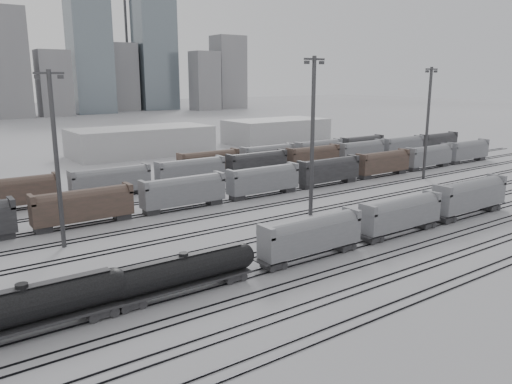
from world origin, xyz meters
TOP-DOWN VIEW (x-y plane):
  - ground at (0.00, 0.00)m, footprint 900.00×900.00m
  - tracks at (0.00, 17.50)m, footprint 220.00×71.50m
  - tank_car_a at (-40.41, 1.00)m, footprint 18.91×3.15m
  - tank_car_b at (-25.01, 1.00)m, footprint 17.23×2.87m
  - hopper_car_a at (-7.46, 1.00)m, footprint 14.63×2.91m
  - hopper_car_b at (9.60, 1.00)m, footprint 14.64×2.91m
  - hopper_car_c at (26.85, 1.00)m, footprint 16.10×3.20m
  - light_mast_b at (-31.29, 23.41)m, footprint 3.69×0.59m
  - light_mast_c at (6.14, 16.35)m, footprint 4.06×0.65m
  - light_mast_d at (47.42, 24.79)m, footprint 3.90×0.62m
  - bg_string_near at (8.00, 32.00)m, footprint 151.00×3.00m
  - bg_string_mid at (18.00, 48.00)m, footprint 151.00×3.00m
  - bg_string_far at (35.50, 56.00)m, footprint 66.00×3.00m
  - warehouse_mid at (10.00, 95.00)m, footprint 40.00×18.00m
  - warehouse_right at (60.00, 95.00)m, footprint 35.00×18.00m
  - skyline at (10.84, 280.00)m, footprint 316.00×22.40m
  - crane_right at (91.26, 305.00)m, footprint 42.00×1.80m

SIDE VIEW (x-z plane):
  - ground at x=0.00m, z-range 0.00..0.00m
  - tracks at x=0.00m, z-range 0.00..0.16m
  - tank_car_b at x=-25.01m, z-range 0.33..4.59m
  - tank_car_a at x=-40.41m, z-range 0.37..5.04m
  - bg_string_far at x=35.50m, z-range 0.00..5.60m
  - bg_string_near at x=8.00m, z-range 0.00..5.60m
  - bg_string_mid at x=18.00m, z-range 0.00..5.60m
  - hopper_car_a at x=-7.46m, z-range 0.62..5.85m
  - hopper_car_b at x=9.60m, z-range 0.62..5.85m
  - hopper_car_c at x=26.85m, z-range 0.68..6.44m
  - warehouse_mid at x=10.00m, z-range 0.00..8.00m
  - warehouse_right at x=60.00m, z-range 0.00..8.00m
  - light_mast_b at x=-31.29m, z-range 0.70..23.77m
  - light_mast_d at x=47.42m, z-range 0.74..25.10m
  - light_mast_c at x=6.14m, z-range 0.77..26.12m
  - skyline at x=10.84m, z-range -12.77..82.23m
  - crane_right at x=91.26m, z-range 7.39..107.39m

